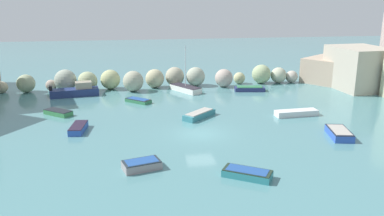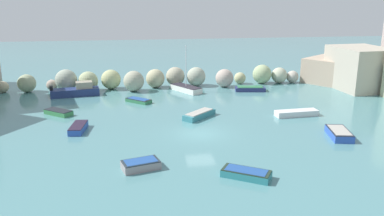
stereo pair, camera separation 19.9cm
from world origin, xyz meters
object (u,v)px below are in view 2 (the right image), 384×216
(moored_boat_7, at_px, (77,91))
(moored_boat_9, at_px, (139,100))
(moored_boat_4, at_px, (58,112))
(moored_boat_6, at_px, (296,113))
(moored_boat_3, at_px, (186,88))
(moored_boat_1, at_px, (250,89))
(moored_boat_0, at_px, (78,128))
(moored_boat_2, at_px, (141,165))
(moored_boat_10, at_px, (339,133))
(moored_boat_5, at_px, (246,173))
(moored_boat_8, at_px, (199,115))

(moored_boat_7, relative_size, moored_boat_9, 1.93)
(moored_boat_4, height_order, moored_boat_6, moored_boat_6)
(moored_boat_3, height_order, moored_boat_4, moored_boat_3)
(moored_boat_1, xyz_separation_m, moored_boat_6, (1.39, -11.27, 0.02))
(moored_boat_0, relative_size, moored_boat_2, 1.11)
(moored_boat_3, relative_size, moored_boat_4, 1.87)
(moored_boat_6, height_order, moored_boat_10, moored_boat_10)
(moored_boat_1, relative_size, moored_boat_4, 1.28)
(moored_boat_2, bearing_deg, moored_boat_10, 177.77)
(moored_boat_5, bearing_deg, moored_boat_3, 123.51)
(moored_boat_10, bearing_deg, moored_boat_9, 61.50)
(moored_boat_5, xyz_separation_m, moored_boat_7, (-13.85, 24.91, 0.31))
(moored_boat_0, bearing_deg, moored_boat_6, -79.96)
(moored_boat_2, bearing_deg, moored_boat_3, -120.95)
(moored_boat_1, height_order, moored_boat_8, moored_boat_8)
(moored_boat_3, relative_size, moored_boat_6, 1.32)
(moored_boat_1, bearing_deg, moored_boat_8, -119.70)
(moored_boat_3, distance_m, moored_boat_6, 15.47)
(moored_boat_10, bearing_deg, moored_boat_7, 64.31)
(moored_boat_4, xyz_separation_m, moored_boat_6, (23.65, -4.09, 0.04))
(moored_boat_1, bearing_deg, moored_boat_4, -152.99)
(moored_boat_2, xyz_separation_m, moored_boat_9, (0.28, 18.16, -0.10))
(moored_boat_2, relative_size, moored_boat_3, 0.49)
(moored_boat_9, bearing_deg, moored_boat_6, -163.95)
(moored_boat_3, xyz_separation_m, moored_boat_8, (-0.27, -11.34, -0.08))
(moored_boat_2, distance_m, moored_boat_7, 23.55)
(moored_boat_0, bearing_deg, moored_boat_1, -50.98)
(moored_boat_8, xyz_separation_m, moored_boat_9, (-5.79, 6.86, -0.08))
(moored_boat_3, bearing_deg, moored_boat_1, 51.96)
(moored_boat_6, relative_size, moored_boat_9, 1.45)
(moored_boat_5, height_order, moored_boat_10, moored_boat_10)
(moored_boat_6, bearing_deg, moored_boat_8, 171.20)
(moored_boat_9, bearing_deg, moored_boat_5, 150.27)
(moored_boat_6, bearing_deg, moored_boat_10, -84.23)
(moored_boat_5, height_order, moored_boat_6, moored_boat_6)
(moored_boat_1, bearing_deg, moored_boat_10, -73.03)
(moored_boat_0, height_order, moored_boat_5, moored_boat_0)
(moored_boat_7, relative_size, moored_boat_8, 1.60)
(moored_boat_3, bearing_deg, moored_boat_2, -46.81)
(moored_boat_1, height_order, moored_boat_2, moored_boat_2)
(moored_boat_0, relative_size, moored_boat_9, 1.04)
(moored_boat_3, xyz_separation_m, moored_boat_5, (0.49, -25.07, -0.10))
(moored_boat_4, bearing_deg, moored_boat_0, 154.77)
(moored_boat_3, relative_size, moored_boat_7, 0.99)
(moored_boat_4, relative_size, moored_boat_10, 0.87)
(moored_boat_0, distance_m, moored_boat_1, 23.40)
(moored_boat_10, bearing_deg, moored_boat_2, 115.25)
(moored_boat_3, bearing_deg, moored_boat_10, -1.84)
(moored_boat_1, bearing_deg, moored_boat_0, -138.06)
(moored_boat_1, height_order, moored_boat_7, moored_boat_7)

